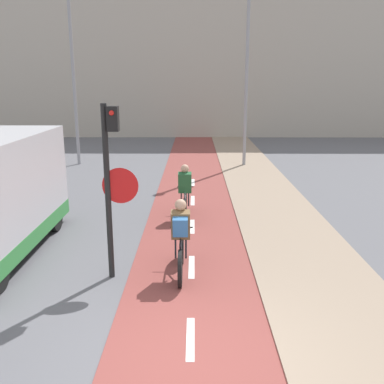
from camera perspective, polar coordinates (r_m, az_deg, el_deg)
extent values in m
plane|color=#5B5B60|center=(6.23, -0.26, -21.61)|extent=(120.00, 120.00, 0.00)
cube|color=brown|center=(6.22, -0.26, -21.54)|extent=(2.44, 60.00, 0.02)
cube|color=white|center=(6.63, -0.21, -18.91)|extent=(0.12, 1.10, 0.00)
cube|color=white|center=(8.82, -0.06, -9.93)|extent=(0.12, 1.10, 0.00)
cube|color=white|center=(11.15, 0.03, -4.61)|extent=(0.12, 1.10, 0.00)
cube|color=white|center=(13.53, 0.09, -1.14)|extent=(0.12, 1.10, 0.00)
cube|color=white|center=(15.96, 0.12, 1.29)|extent=(0.12, 1.10, 0.00)
cube|color=gray|center=(6.65, 22.53, -20.00)|extent=(2.40, 60.00, 0.05)
cube|color=#B2A899|center=(31.48, 0.24, 16.48)|extent=(60.00, 5.00, 9.51)
cylinder|color=black|center=(8.05, -11.15, -0.31)|extent=(0.11, 0.11, 3.31)
cube|color=black|center=(7.78, -10.51, 9.58)|extent=(0.20, 0.20, 0.44)
sphere|color=red|center=(7.67, -10.70, 10.32)|extent=(0.09, 0.09, 0.09)
cone|color=red|center=(7.96, -9.55, 0.83)|extent=(0.67, 0.01, 0.67)
cone|color=silver|center=(7.96, -9.55, 0.84)|extent=(0.60, 0.02, 0.60)
cylinder|color=gray|center=(20.02, -15.54, 14.78)|extent=(0.14, 0.14, 7.89)
cylinder|color=gray|center=(19.08, 7.28, 14.97)|extent=(0.14, 0.14, 7.73)
cylinder|color=black|center=(7.97, -1.59, -10.17)|extent=(0.07, 0.70, 0.70)
cylinder|color=black|center=(8.93, -1.37, -7.36)|extent=(0.07, 0.70, 0.70)
cylinder|color=black|center=(8.56, -1.44, -7.04)|extent=(0.04, 0.67, 0.43)
cylinder|color=black|center=(8.10, -1.55, -8.18)|extent=(0.04, 0.35, 0.46)
cylinder|color=black|center=(8.33, -1.49, -6.05)|extent=(0.04, 0.97, 0.07)
cylinder|color=black|center=(8.15, -1.55, -9.64)|extent=(0.04, 0.40, 0.05)
cylinder|color=black|center=(8.78, -1.39, -4.74)|extent=(0.46, 0.03, 0.03)
cube|color=brown|center=(8.12, -1.53, -4.37)|extent=(0.36, 0.31, 0.59)
sphere|color=tan|center=(8.05, -1.53, -1.72)|extent=(0.22, 0.22, 0.22)
cylinder|color=#232328|center=(8.25, -2.21, -7.39)|extent=(0.04, 0.07, 0.44)
cylinder|color=#232328|center=(8.24, -0.81, -7.40)|extent=(0.04, 0.07, 0.44)
cube|color=#3370B2|center=(7.95, -1.57, -4.65)|extent=(0.28, 0.23, 0.39)
cylinder|color=black|center=(11.35, -0.99, -2.59)|extent=(0.07, 0.67, 0.67)
cylinder|color=black|center=(12.32, -0.89, -1.20)|extent=(0.07, 0.67, 0.67)
cylinder|color=slate|center=(11.97, -0.92, -0.80)|extent=(0.04, 0.65, 0.42)
cylinder|color=slate|center=(11.52, -0.97, -1.33)|extent=(0.04, 0.33, 0.44)
cylinder|color=slate|center=(11.77, -0.94, -0.01)|extent=(0.04, 0.93, 0.07)
cylinder|color=slate|center=(11.54, -0.97, -2.35)|extent=(0.04, 0.39, 0.05)
cylinder|color=black|center=(12.21, -0.89, 0.69)|extent=(0.46, 0.03, 0.03)
cube|color=#235B33|center=(11.59, -0.96, 1.28)|extent=(0.36, 0.31, 0.59)
sphere|color=tan|center=(11.55, -0.96, 3.15)|extent=(0.22, 0.22, 0.22)
cylinder|color=#232328|center=(11.67, -1.44, -0.87)|extent=(0.04, 0.07, 0.42)
cylinder|color=#232328|center=(11.66, -0.46, -0.87)|extent=(0.04, 0.07, 0.42)
cube|color=black|center=(12.11, -21.25, 4.70)|extent=(1.83, 0.04, 0.70)
cylinder|color=black|center=(11.34, -17.82, -3.24)|extent=(0.18, 0.70, 0.70)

